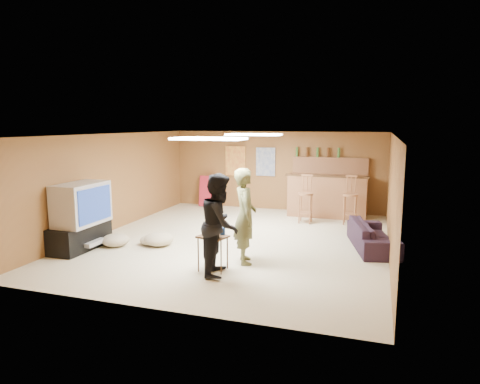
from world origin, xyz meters
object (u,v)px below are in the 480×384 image
(bar_counter, at_px, (327,196))
(tray_table, at_px, (213,253))
(person_olive, at_px, (245,216))
(sofa, at_px, (373,235))
(tv_body, at_px, (81,204))
(person_black, at_px, (220,224))

(bar_counter, xyz_separation_m, tray_table, (-1.31, -4.79, -0.25))
(person_olive, relative_size, sofa, 0.94)
(person_olive, xyz_separation_m, tray_table, (-0.38, -0.55, -0.54))
(tv_body, xyz_separation_m, sofa, (5.35, 1.79, -0.64))
(person_black, relative_size, sofa, 0.92)
(tv_body, bearing_deg, person_olive, 3.69)
(person_olive, xyz_separation_m, sofa, (2.12, 1.58, -0.58))
(person_olive, height_order, tray_table, person_olive)
(person_black, height_order, tray_table, person_black)
(bar_counter, height_order, sofa, bar_counter)
(person_olive, distance_m, sofa, 2.71)
(person_black, bearing_deg, tv_body, 71.58)
(bar_counter, relative_size, person_black, 1.22)
(tray_table, bearing_deg, tv_body, 173.10)
(person_olive, height_order, sofa, person_olive)
(tv_body, xyz_separation_m, tray_table, (2.84, -0.34, -0.60))
(sofa, bearing_deg, tv_body, 95.04)
(bar_counter, height_order, tray_table, bar_counter)
(bar_counter, bearing_deg, tray_table, -105.26)
(tray_table, bearing_deg, bar_counter, 74.74)
(person_black, xyz_separation_m, tray_table, (-0.17, 0.10, -0.53))
(person_olive, bearing_deg, person_black, 137.25)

